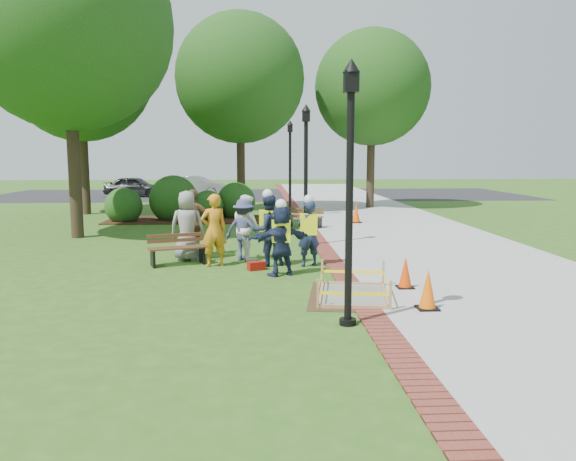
{
  "coord_description": "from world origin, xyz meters",
  "views": [
    {
      "loc": [
        -0.23,
        -11.88,
        2.79
      ],
      "look_at": [
        0.5,
        1.2,
        1.0
      ],
      "focal_mm": 35.0,
      "sensor_mm": 36.0,
      "label": 1
    }
  ],
  "objects": [
    {
      "name": "casual_person_c",
      "position": [
        -0.51,
        2.88,
        0.86
      ],
      "size": [
        0.61,
        0.66,
        1.73
      ],
      "color": "white",
      "rests_on": "ground"
    },
    {
      "name": "lamp_far",
      "position": [
        1.25,
        13.0,
        2.48
      ],
      "size": [
        0.28,
        0.28,
        4.26
      ],
      "color": "black",
      "rests_on": "ground"
    },
    {
      "name": "casual_person_a",
      "position": [
        -2.06,
        2.83,
        0.92
      ],
      "size": [
        0.61,
        0.41,
        1.84
      ],
      "color": "gray",
      "rests_on": "ground"
    },
    {
      "name": "bench_near",
      "position": [
        -2.24,
        2.23,
        0.25
      ],
      "size": [
        1.52,
        0.91,
        0.78
      ],
      "color": "brown",
      "rests_on": "ground"
    },
    {
      "name": "parked_car_b",
      "position": [
        -4.2,
        25.52,
        0.0
      ],
      "size": [
        2.75,
        4.79,
        1.47
      ],
      "primitive_type": "imported",
      "rotation": [
        0.0,
        0.0,
        1.39
      ],
      "color": "gray",
      "rests_on": "ground"
    },
    {
      "name": "parking_lot",
      "position": [
        0.0,
        27.0,
        0.0
      ],
      "size": [
        36.0,
        12.0,
        0.01
      ],
      "primitive_type": "cube",
      "color": "black",
      "rests_on": "ground"
    },
    {
      "name": "hivis_worker_c",
      "position": [
        0.03,
        2.03,
        0.95
      ],
      "size": [
        0.66,
        0.55,
        1.93
      ],
      "color": "#1C314A",
      "rests_on": "ground"
    },
    {
      "name": "lamp_mid",
      "position": [
        1.25,
        5.0,
        2.48
      ],
      "size": [
        0.28,
        0.28,
        4.26
      ],
      "color": "black",
      "rests_on": "ground"
    },
    {
      "name": "shrub_d",
      "position": [
        -1.14,
        12.84,
        0.0
      ],
      "size": [
        1.69,
        1.69,
        1.69
      ],
      "primitive_type": "sphere",
      "color": "#194313",
      "rests_on": "ground"
    },
    {
      "name": "cone_back",
      "position": [
        2.85,
        -0.59,
        0.33
      ],
      "size": [
        0.35,
        0.35,
        0.68
      ],
      "color": "black",
      "rests_on": "ground"
    },
    {
      "name": "shrub_b",
      "position": [
        -3.76,
        12.14,
        0.0
      ],
      "size": [
        2.06,
        2.06,
        2.06
      ],
      "primitive_type": "sphere",
      "color": "#194313",
      "rests_on": "ground"
    },
    {
      "name": "sidewalk",
      "position": [
        5.0,
        10.0,
        0.01
      ],
      "size": [
        6.0,
        60.0,
        0.02
      ],
      "primitive_type": "cube",
      "color": "#9E9E99",
      "rests_on": "ground"
    },
    {
      "name": "cone_far",
      "position": [
        3.8,
        10.57,
        0.39
      ],
      "size": [
        0.41,
        0.41,
        0.81
      ],
      "color": "black",
      "rests_on": "ground"
    },
    {
      "name": "brick_edging",
      "position": [
        1.75,
        10.0,
        0.01
      ],
      "size": [
        0.5,
        60.0,
        0.03
      ],
      "primitive_type": "cube",
      "color": "maroon",
      "rests_on": "ground"
    },
    {
      "name": "hivis_worker_a",
      "position": [
        0.32,
        0.85,
        0.89
      ],
      "size": [
        0.61,
        0.51,
        1.77
      ],
      "color": "#18283F",
      "rests_on": "ground"
    },
    {
      "name": "casual_person_d",
      "position": [
        -1.95,
        3.46,
        0.92
      ],
      "size": [
        0.65,
        0.48,
        1.83
      ],
      "color": "brown",
      "rests_on": "ground"
    },
    {
      "name": "parked_car_a",
      "position": [
        -8.19,
        25.45,
        0.0
      ],
      "size": [
        2.29,
        4.61,
        1.46
      ],
      "primitive_type": "imported",
      "rotation": [
        0.0,
        0.0,
        1.49
      ],
      "color": "#28282A",
      "rests_on": "ground"
    },
    {
      "name": "hivis_worker_b",
      "position": [
        1.05,
        1.9,
        0.89
      ],
      "size": [
        0.61,
        0.5,
        1.79
      ],
      "color": "#182A3F",
      "rests_on": "ground"
    },
    {
      "name": "bench_far",
      "position": [
        1.59,
        9.27,
        0.24
      ],
      "size": [
        1.43,
        0.97,
        0.74
      ],
      "color": "brown",
      "rests_on": "ground"
    },
    {
      "name": "ground",
      "position": [
        0.0,
        0.0,
        0.0
      ],
      "size": [
        100.0,
        100.0,
        0.0
      ],
      "primitive_type": "plane",
      "color": "#285116",
      "rests_on": "ground"
    },
    {
      "name": "shrub_c",
      "position": [
        -2.32,
        12.13,
        0.0
      ],
      "size": [
        1.36,
        1.36,
        1.36
      ],
      "primitive_type": "sphere",
      "color": "#194313",
      "rests_on": "ground"
    },
    {
      "name": "casual_person_b",
      "position": [
        -1.3,
        2.04,
        0.91
      ],
      "size": [
        0.67,
        0.55,
        1.81
      ],
      "color": "orange",
      "rests_on": "ground"
    },
    {
      "name": "tree_far",
      "position": [
        -8.17,
        14.71,
        6.61
      ],
      "size": [
        6.56,
        6.56,
        9.9
      ],
      "color": "#3D2D1E",
      "rests_on": "ground"
    },
    {
      "name": "tree_back",
      "position": [
        -0.99,
        15.68,
        6.36
      ],
      "size": [
        6.17,
        6.17,
        9.45
      ],
      "color": "#3D2D1E",
      "rests_on": "ground"
    },
    {
      "name": "cone_front",
      "position": [
        2.82,
        -2.21,
        0.36
      ],
      "size": [
        0.38,
        0.38,
        0.75
      ],
      "color": "black",
      "rests_on": "ground"
    },
    {
      "name": "tree_left",
      "position": [
        -6.26,
        7.15,
        6.9
      ],
      "size": [
        6.78,
        6.78,
        10.3
      ],
      "color": "#3D2D1E",
      "rests_on": "ground"
    },
    {
      "name": "casual_person_e",
      "position": [
        -0.57,
        2.77,
        0.81
      ],
      "size": [
        0.61,
        0.5,
        1.63
      ],
      "color": "#383D62",
      "rests_on": "ground"
    },
    {
      "name": "wet_concrete_pad",
      "position": [
        1.65,
        -1.18,
        0.23
      ],
      "size": [
        2.04,
        2.54,
        0.55
      ],
      "color": "#47331E",
      "rests_on": "ground"
    },
    {
      "name": "mulch_bed",
      "position": [
        -3.0,
        12.0,
        0.02
      ],
      "size": [
        7.0,
        3.0,
        0.05
      ],
      "primitive_type": "cube",
      "color": "#381E0F",
      "rests_on": "ground"
    },
    {
      "name": "shrub_e",
      "position": [
        -2.92,
        12.7,
        0.0
      ],
      "size": [
        0.97,
        0.97,
        0.97
      ],
      "primitive_type": "sphere",
      "color": "#194313",
      "rests_on": "ground"
    },
    {
      "name": "shrub_a",
      "position": [
        -5.73,
        11.53,
        0.0
      ],
      "size": [
        1.53,
        1.53,
        1.53
      ],
      "primitive_type": "sphere",
      "color": "#194313",
      "rests_on": "ground"
    },
    {
      "name": "toolbox",
      "position": [
        -0.25,
        1.48,
        0.1
      ],
      "size": [
        0.46,
        0.36,
        0.2
      ],
      "primitive_type": "cube",
      "rotation": [
        0.0,
        0.0,
        0.38
      ],
      "color": "maroon",
      "rests_on": "ground"
    },
    {
      "name": "tree_right",
      "position": [
        5.69,
        17.12,
        6.13
      ],
      "size": [
        5.87,
        5.87,
        9.08
      ],
      "color": "#3D2D1E",
      "rests_on": "ground"
    },
    {
      "name": "lamp_near",
      "position": [
        1.25,
        -3.0,
        2.48
      ],
      "size": [
        0.28,
        0.28,
        4.26
      ],
      "color": "black",
      "rests_on": "ground"
    }
  ]
}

